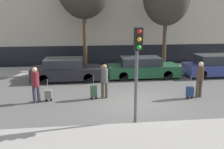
{
  "coord_description": "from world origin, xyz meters",
  "views": [
    {
      "loc": [
        -2.44,
        -10.95,
        4.05
      ],
      "look_at": [
        -0.94,
        1.8,
        0.95
      ],
      "focal_mm": 40.0,
      "sensor_mm": 36.0,
      "label": 1
    }
  ],
  "objects_px": {
    "trolley_center": "(94,91)",
    "traffic_light": "(137,57)",
    "pedestrian_left": "(35,83)",
    "trolley_right": "(190,92)",
    "parked_car_2": "(214,66)",
    "trolley_left": "(48,94)",
    "pedestrian_center": "(104,79)",
    "pedestrian_right": "(200,77)",
    "parked_car_1": "(142,68)",
    "parked_car_0": "(66,70)"
  },
  "relations": [
    {
      "from": "parked_car_2",
      "to": "trolley_right",
      "type": "height_order",
      "value": "parked_car_2"
    },
    {
      "from": "pedestrian_center",
      "to": "parked_car_1",
      "type": "bearing_deg",
      "value": 44.83
    },
    {
      "from": "parked_car_0",
      "to": "parked_car_1",
      "type": "xyz_separation_m",
      "value": [
        4.92,
        0.12,
        -0.01
      ]
    },
    {
      "from": "parked_car_2",
      "to": "pedestrian_left",
      "type": "distance_m",
      "value": 11.68
    },
    {
      "from": "pedestrian_right",
      "to": "trolley_center",
      "type": "bearing_deg",
      "value": 161.07
    },
    {
      "from": "trolley_left",
      "to": "parked_car_1",
      "type": "bearing_deg",
      "value": 35.63
    },
    {
      "from": "parked_car_1",
      "to": "pedestrian_right",
      "type": "xyz_separation_m",
      "value": [
        1.88,
        -4.26,
        0.39
      ]
    },
    {
      "from": "trolley_left",
      "to": "pedestrian_center",
      "type": "height_order",
      "value": "pedestrian_center"
    },
    {
      "from": "pedestrian_left",
      "to": "parked_car_1",
      "type": "bearing_deg",
      "value": -164.35
    },
    {
      "from": "pedestrian_left",
      "to": "pedestrian_right",
      "type": "distance_m",
      "value": 7.93
    },
    {
      "from": "parked_car_2",
      "to": "pedestrian_center",
      "type": "xyz_separation_m",
      "value": [
        -7.73,
        -3.69,
        0.3
      ]
    },
    {
      "from": "pedestrian_right",
      "to": "traffic_light",
      "type": "bearing_deg",
      "value": -159.31
    },
    {
      "from": "trolley_center",
      "to": "pedestrian_center",
      "type": "bearing_deg",
      "value": 8.9
    },
    {
      "from": "traffic_light",
      "to": "parked_car_0",
      "type": "bearing_deg",
      "value": 113.58
    },
    {
      "from": "parked_car_1",
      "to": "parked_car_2",
      "type": "xyz_separation_m",
      "value": [
        4.91,
        -0.14,
        0.03
      ]
    },
    {
      "from": "pedestrian_right",
      "to": "traffic_light",
      "type": "distance_m",
      "value": 4.93
    },
    {
      "from": "parked_car_0",
      "to": "trolley_center",
      "type": "bearing_deg",
      "value": -67.78
    },
    {
      "from": "pedestrian_center",
      "to": "traffic_light",
      "type": "height_order",
      "value": "traffic_light"
    },
    {
      "from": "trolley_center",
      "to": "traffic_light",
      "type": "height_order",
      "value": "traffic_light"
    },
    {
      "from": "trolley_right",
      "to": "parked_car_0",
      "type": "bearing_deg",
      "value": 145.66
    },
    {
      "from": "trolley_center",
      "to": "traffic_light",
      "type": "relative_size",
      "value": 0.33
    },
    {
      "from": "pedestrian_left",
      "to": "pedestrian_right",
      "type": "xyz_separation_m",
      "value": [
        7.93,
        -0.11,
        0.06
      ]
    },
    {
      "from": "parked_car_1",
      "to": "traffic_light",
      "type": "xyz_separation_m",
      "value": [
        -1.91,
        -7.01,
        1.94
      ]
    },
    {
      "from": "parked_car_1",
      "to": "traffic_light",
      "type": "bearing_deg",
      "value": -105.27
    },
    {
      "from": "trolley_left",
      "to": "trolley_center",
      "type": "xyz_separation_m",
      "value": [
        2.17,
        0.04,
        0.06
      ]
    },
    {
      "from": "pedestrian_left",
      "to": "trolley_right",
      "type": "distance_m",
      "value": 7.43
    },
    {
      "from": "trolley_center",
      "to": "trolley_right",
      "type": "relative_size",
      "value": 1.06
    },
    {
      "from": "parked_car_2",
      "to": "trolley_right",
      "type": "relative_size",
      "value": 3.59
    },
    {
      "from": "parked_car_0",
      "to": "pedestrian_right",
      "type": "relative_size",
      "value": 2.36
    },
    {
      "from": "parked_car_2",
      "to": "pedestrian_left",
      "type": "relative_size",
      "value": 2.37
    },
    {
      "from": "pedestrian_left",
      "to": "trolley_center",
      "type": "xyz_separation_m",
      "value": [
        2.69,
        0.22,
        -0.59
      ]
    },
    {
      "from": "pedestrian_left",
      "to": "trolley_left",
      "type": "relative_size",
      "value": 1.58
    },
    {
      "from": "trolley_left",
      "to": "trolley_center",
      "type": "bearing_deg",
      "value": 1.15
    },
    {
      "from": "parked_car_1",
      "to": "pedestrian_center",
      "type": "distance_m",
      "value": 4.78
    },
    {
      "from": "parked_car_0",
      "to": "parked_car_1",
      "type": "distance_m",
      "value": 4.92
    },
    {
      "from": "parked_car_2",
      "to": "pedestrian_right",
      "type": "height_order",
      "value": "pedestrian_right"
    },
    {
      "from": "pedestrian_left",
      "to": "trolley_left",
      "type": "xyz_separation_m",
      "value": [
        0.52,
        0.18,
        -0.64
      ]
    },
    {
      "from": "pedestrian_center",
      "to": "pedestrian_right",
      "type": "distance_m",
      "value": 4.72
    },
    {
      "from": "parked_car_2",
      "to": "trolley_right",
      "type": "xyz_separation_m",
      "value": [
        -3.56,
        -4.26,
        -0.32
      ]
    },
    {
      "from": "trolley_center",
      "to": "traffic_light",
      "type": "xyz_separation_m",
      "value": [
        1.45,
        -3.09,
        2.2
      ]
    },
    {
      "from": "parked_car_2",
      "to": "traffic_light",
      "type": "height_order",
      "value": "traffic_light"
    },
    {
      "from": "pedestrian_center",
      "to": "trolley_right",
      "type": "height_order",
      "value": "pedestrian_center"
    },
    {
      "from": "parked_car_0",
      "to": "pedestrian_right",
      "type": "distance_m",
      "value": 7.96
    },
    {
      "from": "parked_car_1",
      "to": "trolley_right",
      "type": "relative_size",
      "value": 4.08
    },
    {
      "from": "parked_car_1",
      "to": "trolley_left",
      "type": "xyz_separation_m",
      "value": [
        -5.54,
        -3.97,
        -0.31
      ]
    },
    {
      "from": "parked_car_1",
      "to": "parked_car_2",
      "type": "height_order",
      "value": "parked_car_2"
    },
    {
      "from": "trolley_center",
      "to": "parked_car_2",
      "type": "bearing_deg",
      "value": 24.55
    },
    {
      "from": "pedestrian_center",
      "to": "trolley_center",
      "type": "bearing_deg",
      "value": -179.94
    },
    {
      "from": "trolley_left",
      "to": "trolley_right",
      "type": "bearing_deg",
      "value": -3.62
    },
    {
      "from": "pedestrian_center",
      "to": "trolley_center",
      "type": "xyz_separation_m",
      "value": [
        -0.54,
        -0.09,
        -0.59
      ]
    }
  ]
}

